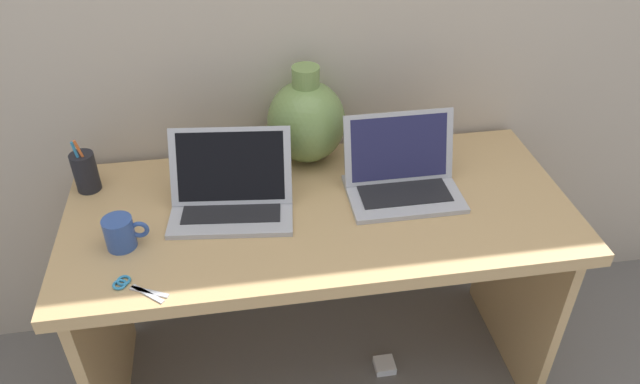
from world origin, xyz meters
TOP-DOWN VIEW (x-y plane):
  - ground_plane at (0.00, 0.00)m, footprint 6.00×6.00m
  - desk at (0.00, 0.00)m, footprint 1.43×0.64m
  - laptop_left at (-0.24, 0.04)m, footprint 0.36×0.27m
  - laptop_right at (0.25, 0.05)m, footprint 0.32×0.23m
  - green_vase at (0.00, 0.26)m, footprint 0.24×0.24m
  - coffee_mug at (-0.53, -0.09)m, footprint 0.11×0.08m
  - pen_cup at (-0.66, 0.19)m, footprint 0.07×0.07m
  - scissors at (-0.50, -0.24)m, footprint 0.14×0.11m
  - power_brick at (0.23, -0.03)m, footprint 0.07×0.07m

SIDE VIEW (x-z plane):
  - ground_plane at x=0.00m, z-range 0.00..0.00m
  - power_brick at x=0.23m, z-range 0.00..0.03m
  - desk at x=0.00m, z-range 0.21..0.93m
  - scissors at x=-0.50m, z-range 0.73..0.73m
  - coffee_mug at x=-0.53m, z-range 0.73..0.81m
  - laptop_left at x=-0.24m, z-range 0.68..0.89m
  - laptop_right at x=0.25m, z-range 0.68..0.89m
  - pen_cup at x=-0.66m, z-range 0.70..0.88m
  - green_vase at x=0.00m, z-range 0.71..1.01m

